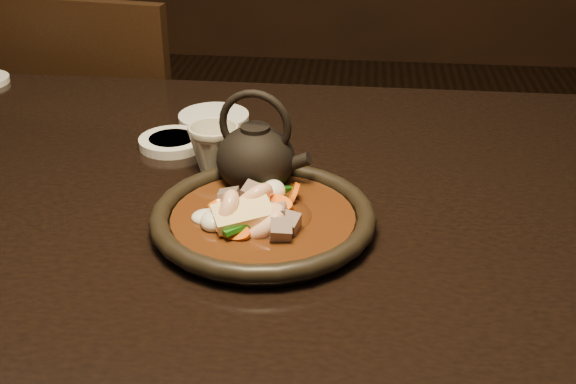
# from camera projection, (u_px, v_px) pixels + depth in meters

# --- Properties ---
(table) EXTENTS (1.60, 0.90, 0.75)m
(table) POSITION_uv_depth(u_px,v_px,m) (156.00, 236.00, 1.03)
(table) COLOR black
(table) RESTS_ON floor
(chair) EXTENTS (0.47, 0.47, 0.88)m
(chair) POSITION_uv_depth(u_px,v_px,m) (119.00, 157.00, 1.72)
(chair) COLOR black
(chair) RESTS_ON floor
(plate) EXTENTS (0.28, 0.28, 0.03)m
(plate) POSITION_uv_depth(u_px,v_px,m) (263.00, 218.00, 0.90)
(plate) COLOR black
(plate) RESTS_ON table
(stirfry) EXTENTS (0.15, 0.16, 0.06)m
(stirfry) POSITION_uv_depth(u_px,v_px,m) (257.00, 215.00, 0.89)
(stirfry) COLOR #3C1C0A
(stirfry) RESTS_ON plate
(soy_dish) EXTENTS (0.10, 0.10, 0.01)m
(soy_dish) POSITION_uv_depth(u_px,v_px,m) (172.00, 142.00, 1.12)
(soy_dish) COLOR silver
(soy_dish) RESTS_ON table
(saucer_right) EXTENTS (0.12, 0.12, 0.01)m
(saucer_right) POSITION_uv_depth(u_px,v_px,m) (214.00, 118.00, 1.21)
(saucer_right) COLOR silver
(saucer_right) RESTS_ON table
(tea_cup) EXTENTS (0.09, 0.08, 0.07)m
(tea_cup) POSITION_uv_depth(u_px,v_px,m) (214.00, 146.00, 1.03)
(tea_cup) COLOR beige
(tea_cup) RESTS_ON table
(teapot) EXTENTS (0.13, 0.11, 0.14)m
(teapot) POSITION_uv_depth(u_px,v_px,m) (256.00, 156.00, 0.97)
(teapot) COLOR black
(teapot) RESTS_ON table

